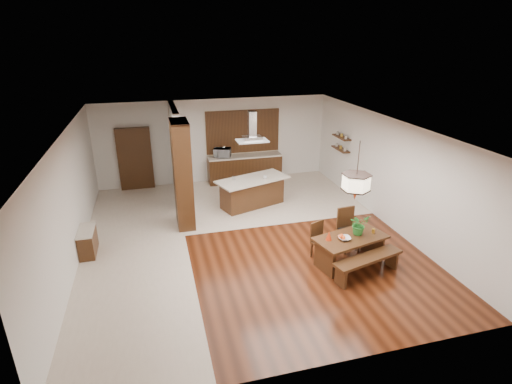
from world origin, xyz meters
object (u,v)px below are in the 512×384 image
object	(u,v)px
dining_table	(350,244)
dining_chair_left	(322,241)
island_cup	(265,177)
microwave	(222,153)
fruit_bowl	(344,238)
pendant_lantern	(357,171)
range_hood	(252,127)
hallway_console	(88,242)
kitchen_island	(252,192)
foliage_plant	(359,224)
dining_chair_right	(349,230)
dining_bench	(367,266)

from	to	relation	value
dining_table	dining_chair_left	bearing A→B (deg)	143.21
island_cup	microwave	xyz separation A→B (m)	(-0.86, 2.36, 0.16)
fruit_bowl	microwave	bearing A→B (deg)	104.87
pendant_lantern	range_hood	world-z (taller)	same
pendant_lantern	island_cup	bearing A→B (deg)	104.73
hallway_console	microwave	bearing A→B (deg)	44.87
kitchen_island	hallway_console	bearing A→B (deg)	-177.58
hallway_console	foliage_plant	distance (m)	6.39
fruit_bowl	kitchen_island	xyz separation A→B (m)	(-1.12, 3.86, -0.26)
dining_chair_left	pendant_lantern	world-z (taller)	pendant_lantern
dining_table	kitchen_island	xyz separation A→B (m)	(-1.32, 3.78, -0.04)
hallway_console	range_hood	size ratio (longest dim) A/B	0.98
dining_chair_left	dining_chair_right	distance (m)	0.82
microwave	fruit_bowl	bearing A→B (deg)	-55.15
island_cup	hallway_console	bearing A→B (deg)	-161.45
foliage_plant	island_cup	distance (m)	3.75
island_cup	dining_chair_right	bearing A→B (deg)	-68.01
dining_chair_right	kitchen_island	world-z (taller)	dining_chair_right
hallway_console	dining_chair_left	world-z (taller)	dining_chair_left
hallway_console	kitchen_island	bearing A→B (deg)	21.34
dining_bench	foliage_plant	distance (m)	0.96
dining_table	dining_bench	size ratio (longest dim) A/B	1.05
dining_chair_left	dining_table	bearing A→B (deg)	-58.31
dining_bench	fruit_bowl	size ratio (longest dim) A/B	6.30
dining_table	kitchen_island	world-z (taller)	kitchen_island
dining_chair_left	dining_chair_right	world-z (taller)	dining_chair_right
fruit_bowl	microwave	xyz separation A→B (m)	(-1.62, 6.09, 0.39)
pendant_lantern	microwave	world-z (taller)	pendant_lantern
pendant_lantern	foliage_plant	xyz separation A→B (m)	(0.23, 0.09, -1.32)
hallway_console	range_hood	distance (m)	5.31
hallway_console	pendant_lantern	xyz separation A→B (m)	(5.84, -2.01, 1.93)
dining_chair_left	kitchen_island	world-z (taller)	kitchen_island
dining_bench	range_hood	xyz separation A→B (m)	(-1.46, 4.35, 2.23)
range_hood	island_cup	bearing A→B (deg)	-19.94
pendant_lantern	foliage_plant	bearing A→B (deg)	22.25
dining_chair_left	island_cup	distance (m)	3.33
dining_bench	range_hood	distance (m)	5.10
foliage_plant	island_cup	bearing A→B (deg)	108.52
hallway_console	foliage_plant	size ratio (longest dim) A/B	1.85
dining_table	hallway_console	bearing A→B (deg)	160.98
foliage_plant	kitchen_island	world-z (taller)	foliage_plant
dining_bench	dining_chair_right	world-z (taller)	dining_chair_right
dining_chair_right	pendant_lantern	bearing A→B (deg)	-120.47
dining_chair_left	microwave	world-z (taller)	microwave
dining_table	kitchen_island	size ratio (longest dim) A/B	0.76
kitchen_island	range_hood	xyz separation A→B (m)	(0.00, 0.00, 2.01)
hallway_console	fruit_bowl	bearing A→B (deg)	-20.38
dining_table	pendant_lantern	world-z (taller)	pendant_lantern
pendant_lantern	microwave	xyz separation A→B (m)	(-1.82, 6.01, -1.14)
hallway_console	dining_table	xyz separation A→B (m)	(5.84, -2.01, 0.19)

